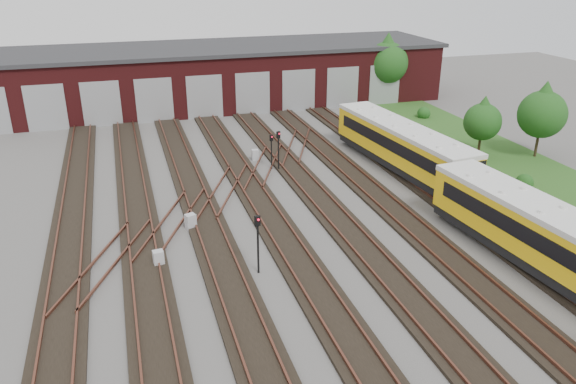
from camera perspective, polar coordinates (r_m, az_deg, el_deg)
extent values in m
plane|color=#484643|center=(28.82, 6.90, -9.64)|extent=(120.00, 120.00, 0.00)
cube|color=black|center=(27.11, -22.23, -13.52)|extent=(2.40, 70.00, 0.18)
cube|color=brown|center=(27.13, -23.82, -13.36)|extent=(0.10, 70.00, 0.15)
cube|color=brown|center=(26.93, -20.74, -13.10)|extent=(0.10, 70.00, 0.15)
cube|color=black|center=(26.86, -13.57, -12.65)|extent=(2.40, 70.00, 0.18)
cube|color=brown|center=(26.77, -15.16, -12.54)|extent=(0.10, 70.00, 0.15)
cube|color=brown|center=(26.79, -12.04, -12.18)|extent=(0.10, 70.00, 0.15)
cube|color=black|center=(27.21, -5.00, -11.51)|extent=(2.40, 70.00, 0.18)
cube|color=brown|center=(27.01, -6.53, -11.44)|extent=(0.10, 70.00, 0.15)
cube|color=brown|center=(27.24, -3.51, -11.00)|extent=(0.10, 70.00, 0.15)
cube|color=black|center=(28.12, 3.11, -10.19)|extent=(2.40, 70.00, 0.18)
cube|color=brown|center=(27.82, 1.71, -10.15)|extent=(0.10, 70.00, 0.15)
cube|color=brown|center=(28.25, 4.50, -9.66)|extent=(0.10, 70.00, 0.15)
cube|color=black|center=(29.55, 10.51, -8.79)|extent=(2.40, 70.00, 0.18)
cube|color=brown|center=(29.17, 9.26, -8.77)|extent=(0.10, 70.00, 0.15)
cube|color=brown|center=(29.77, 11.78, -8.27)|extent=(0.10, 70.00, 0.15)
cube|color=black|center=(31.43, 17.08, -7.43)|extent=(2.40, 70.00, 0.18)
cube|color=brown|center=(30.98, 15.99, -7.40)|extent=(0.10, 70.00, 0.15)
cube|color=brown|center=(31.73, 18.20, -6.93)|extent=(0.10, 70.00, 0.15)
cube|color=black|center=(33.68, 22.80, -6.15)|extent=(2.40, 70.00, 0.18)
cube|color=brown|center=(33.17, 21.88, -6.12)|extent=(0.10, 70.00, 0.15)
cube|color=brown|center=(34.04, 23.79, -5.69)|extent=(0.10, 70.00, 0.15)
cube|color=brown|center=(35.68, 26.96, -4.95)|extent=(0.10, 70.00, 0.15)
cube|color=brown|center=(35.54, -11.64, -2.87)|extent=(5.40, 9.62, 0.15)
cube|color=brown|center=(39.62, -6.53, 0.24)|extent=(5.40, 9.62, 0.15)
cube|color=brown|center=(44.05, -2.41, 2.74)|extent=(5.40, 9.62, 0.15)
cube|color=brown|center=(31.94, -18.03, -6.70)|extent=(5.40, 9.62, 0.15)
cube|color=brown|center=(48.74, 0.95, 4.77)|extent=(5.40, 9.62, 0.15)
cube|color=#4B1214|center=(64.12, -7.58, 11.54)|extent=(50.00, 12.00, 6.00)
cube|color=#2B2B2E|center=(63.58, -7.73, 14.32)|extent=(51.00, 12.50, 0.40)
cube|color=#95979A|center=(57.96, -23.38, 7.85)|extent=(3.60, 0.12, 4.40)
cube|color=#95979A|center=(57.60, -18.42, 8.47)|extent=(3.60, 0.12, 4.40)
cube|color=#95979A|center=(57.67, -13.42, 9.03)|extent=(3.60, 0.12, 4.40)
cube|color=#95979A|center=(58.17, -8.46, 9.52)|extent=(3.60, 0.12, 4.40)
cube|color=#95979A|center=(59.09, -3.60, 9.93)|extent=(3.60, 0.12, 4.40)
cube|color=#95979A|center=(60.41, 1.09, 10.26)|extent=(3.60, 0.12, 4.40)
cube|color=#95979A|center=(62.11, 5.55, 10.51)|extent=(3.60, 0.12, 4.40)
cube|color=#95979A|center=(64.16, 9.76, 10.69)|extent=(3.60, 0.12, 4.40)
cube|color=#26521B|center=(46.09, 23.89, 1.34)|extent=(8.00, 55.00, 0.05)
cube|color=black|center=(32.53, 24.45, -6.38)|extent=(3.85, 15.76, 0.62)
cube|color=yellow|center=(31.89, 24.88, -4.09)|extent=(4.16, 15.79, 2.29)
cube|color=silver|center=(31.37, 25.27, -1.96)|extent=(4.26, 15.80, 0.31)
cube|color=black|center=(30.84, 23.19, -4.16)|extent=(1.35, 13.68, 0.88)
cube|color=black|center=(32.76, 26.62, -3.20)|extent=(1.35, 13.68, 0.88)
cube|color=black|center=(44.45, 11.31, 3.02)|extent=(3.85, 15.76, 0.62)
cube|color=yellow|center=(43.98, 11.45, 4.80)|extent=(4.16, 15.79, 2.29)
cube|color=silver|center=(43.61, 11.59, 6.43)|extent=(4.26, 15.80, 0.31)
cube|color=black|center=(43.18, 9.95, 4.94)|extent=(1.35, 13.68, 0.88)
cube|color=black|center=(44.66, 12.96, 5.30)|extent=(1.35, 13.68, 0.88)
cylinder|color=black|center=(29.22, -3.06, -5.87)|extent=(0.11, 0.11, 2.76)
cube|color=black|center=(28.46, -3.13, -2.95)|extent=(0.31, 0.23, 0.55)
sphere|color=red|center=(28.32, -3.08, -2.84)|extent=(0.13, 0.13, 0.13)
cylinder|color=black|center=(43.58, -1.68, 3.77)|extent=(0.10, 0.10, 2.30)
cube|color=black|center=(43.14, -1.71, 5.52)|extent=(0.27, 0.21, 0.48)
sphere|color=red|center=(43.03, -1.67, 5.60)|extent=(0.12, 0.12, 0.12)
cylinder|color=black|center=(43.14, -0.97, 3.81)|extent=(0.11, 0.11, 2.63)
cube|color=black|center=(42.65, -0.99, 5.83)|extent=(0.31, 0.26, 0.54)
sphere|color=red|center=(42.52, -0.95, 5.92)|extent=(0.13, 0.13, 0.13)
cylinder|color=black|center=(44.24, 9.69, 3.98)|extent=(0.10, 0.10, 2.65)
cube|color=black|center=(43.77, 9.82, 5.92)|extent=(0.28, 0.21, 0.49)
sphere|color=red|center=(43.66, 9.89, 6.01)|extent=(0.12, 0.12, 0.12)
cube|color=#B4B6BA|center=(34.63, -9.86, -3.00)|extent=(0.72, 0.66, 0.99)
cube|color=#B4B6BA|center=(31.00, -13.01, -6.61)|extent=(0.60, 0.52, 0.92)
cube|color=#B4B6BA|center=(45.85, -3.36, 3.79)|extent=(0.55, 0.47, 0.88)
cube|color=#B4B6BA|center=(43.84, 12.43, 2.43)|extent=(0.70, 0.63, 0.98)
cylinder|color=#302415|center=(65.55, 9.83, 10.04)|extent=(0.27, 0.27, 2.40)
sphere|color=#1A4413|center=(64.93, 10.02, 12.79)|extent=(4.66, 4.66, 4.66)
cone|color=#1A4413|center=(64.67, 10.12, 14.24)|extent=(3.99, 3.99, 3.33)
cylinder|color=#302415|center=(49.44, 18.84, 4.43)|extent=(0.22, 0.22, 1.57)
sphere|color=#1A4413|center=(48.86, 19.15, 6.75)|extent=(3.05, 3.05, 3.05)
cone|color=#1A4413|center=(48.59, 19.32, 7.98)|extent=(2.62, 2.62, 2.18)
cylinder|color=#302415|center=(50.67, 23.93, 4.35)|extent=(0.22, 0.22, 1.97)
sphere|color=#1A4413|center=(49.99, 24.41, 7.20)|extent=(3.84, 3.84, 3.84)
cone|color=#1A4413|center=(49.68, 24.67, 8.71)|extent=(3.29, 3.29, 2.74)
sphere|color=#1A4413|center=(43.42, 22.92, 1.11)|extent=(1.27, 1.27, 1.27)
sphere|color=#1A4413|center=(59.75, 13.65, 7.96)|extent=(1.33, 1.33, 1.33)
sphere|color=#1A4413|center=(65.47, 9.41, 9.52)|extent=(1.21, 1.21, 1.21)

